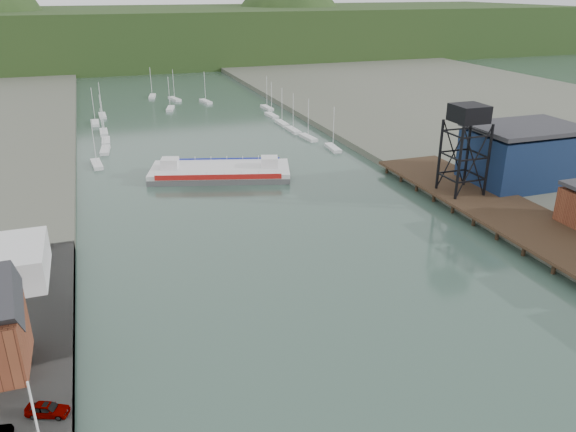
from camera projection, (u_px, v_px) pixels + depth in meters
east_pier at (516, 217)px, 92.49m from camera, size 14.00×70.00×2.45m
lift_tower at (468, 119)px, 97.99m from camera, size 6.50×6.50×16.00m
blue_shed at (523, 155)px, 107.58m from camera, size 20.50×14.50×11.30m
marina_sailboats at (192, 122)px, 163.42m from camera, size 57.71×92.65×0.90m
distant_hills at (129, 39)px, 300.56m from camera, size 500.00×120.00×80.00m
chain_ferry at (220, 171)px, 117.49m from camera, size 30.80×19.10×4.14m
car_west_a at (47, 409)px, 50.04m from camera, size 4.13×2.86×1.31m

